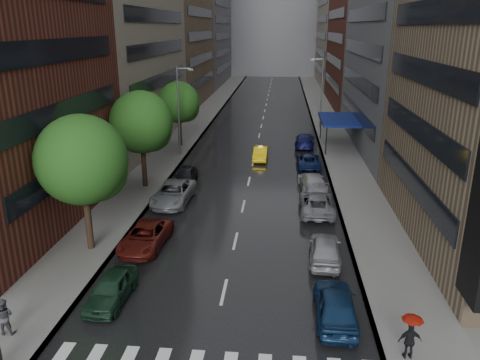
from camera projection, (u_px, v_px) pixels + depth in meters
The scene contains 18 objects.
ground at pixel (213, 342), 20.17m from camera, with size 220.00×220.00×0.00m, color gray.
road at pixel (263, 120), 67.45m from camera, with size 14.00×140.00×0.01m, color black.
sidewalk_left at pixel (201, 119), 68.19m from camera, with size 4.00×140.00×0.15m, color gray.
sidewalk_right at pixel (326, 121), 66.67m from camera, with size 4.00×140.00×0.15m, color gray.
buildings_left at pixel (169, 5), 72.02m from camera, with size 8.00×108.00×38.00m.
buildings_right at pixel (369, 11), 67.81m from camera, with size 8.05×109.10×36.00m.
building_far at pixel (274, 14), 126.74m from camera, with size 40.00×14.00×32.00m, color slate.
tree_near at pixel (82, 160), 26.65m from camera, with size 5.22×5.22×8.32m.
tree_mid at pixel (141, 122), 37.75m from camera, with size 5.09×5.09×8.12m.
tree_far at pixel (179, 102), 51.32m from camera, with size 4.56×4.56×7.27m.
taxi at pixel (260, 153), 47.42m from camera, with size 1.38×3.95×1.30m, color yellow.
parked_cars_left at pixel (162, 210), 32.58m from camera, with size 2.91×22.38×1.56m.
parked_cars_right at pixel (314, 188), 37.06m from camera, with size 2.54×37.79×1.59m.
ped_black_umbrella at pixel (2, 309), 20.12m from camera, with size 0.96×0.98×2.09m.
ped_red_umbrella at pixel (411, 333), 18.63m from camera, with size 0.96×0.82×2.01m.
street_lamp_left at pixel (179, 109), 47.66m from camera, with size 1.74×0.22×9.00m.
street_lamp_right at pixel (321, 91), 60.54m from camera, with size 1.74×0.22×9.00m.
awning at pixel (339, 120), 51.52m from camera, with size 4.00×8.00×3.12m.
Camera 1 is at (2.69, -16.78, 12.97)m, focal length 35.00 mm.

